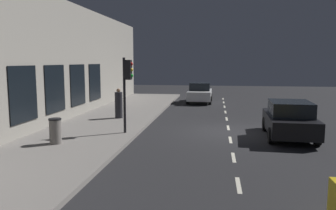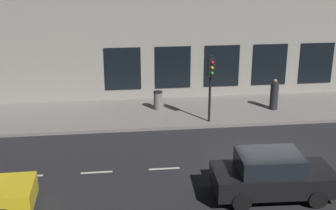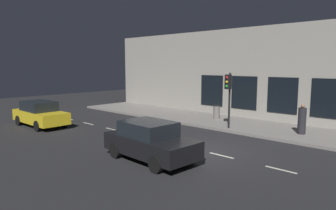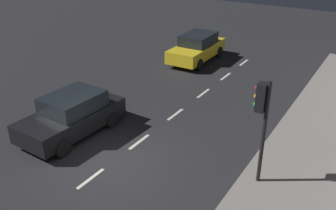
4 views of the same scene
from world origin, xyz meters
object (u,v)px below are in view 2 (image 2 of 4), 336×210
at_px(parked_car_0, 272,175).
at_px(pedestrian_0, 274,96).
at_px(trash_bin, 158,100).
at_px(traffic_light, 211,75).

xyz_separation_m(parked_car_0, pedestrian_0, (8.41, -3.02, 0.10)).
bearing_deg(trash_bin, parked_car_0, -161.96).
bearing_deg(pedestrian_0, trash_bin, 164.00).
height_order(parked_car_0, pedestrian_0, pedestrian_0).
bearing_deg(pedestrian_0, parked_car_0, -118.94).
distance_m(parked_car_0, trash_bin, 9.59).
height_order(traffic_light, trash_bin, traffic_light).
height_order(pedestrian_0, trash_bin, pedestrian_0).
bearing_deg(traffic_light, parked_car_0, -174.31).
distance_m(traffic_light, pedestrian_0, 4.31).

